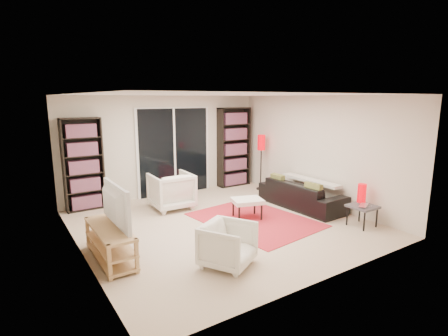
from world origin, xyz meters
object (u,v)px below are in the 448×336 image
(bookshelf_left, at_px, (83,165))
(armchair_front, at_px, (228,245))
(ottoman, at_px, (247,202))
(side_table, at_px, (363,208))
(armchair_back, at_px, (171,191))
(floor_lamp, at_px, (261,148))
(sofa, at_px, (301,194))
(bookshelf_right, at_px, (234,147))
(tv_stand, at_px, (110,243))

(bookshelf_left, relative_size, armchair_front, 2.85)
(ottoman, xyz_separation_m, side_table, (1.52, -1.51, 0.01))
(armchair_back, bearing_deg, armchair_front, 83.37)
(bookshelf_left, relative_size, armchair_back, 2.28)
(side_table, height_order, floor_lamp, floor_lamp)
(sofa, relative_size, ottoman, 2.88)
(bookshelf_right, bearing_deg, armchair_front, -125.79)
(tv_stand, relative_size, ottoman, 1.93)
(ottoman, distance_m, side_table, 2.14)
(tv_stand, bearing_deg, ottoman, 7.01)
(armchair_back, height_order, ottoman, armchair_back)
(floor_lamp, bearing_deg, armchair_front, -135.13)
(sofa, height_order, armchair_front, armchair_front)
(sofa, bearing_deg, tv_stand, 92.48)
(armchair_front, height_order, side_table, armchair_front)
(tv_stand, bearing_deg, bookshelf_left, 85.11)
(floor_lamp, bearing_deg, tv_stand, -156.04)
(ottoman, bearing_deg, floor_lamp, 44.44)
(bookshelf_right, height_order, floor_lamp, bookshelf_right)
(armchair_back, relative_size, armchair_front, 1.25)
(armchair_back, distance_m, side_table, 3.85)
(side_table, bearing_deg, ottoman, 135.25)
(side_table, relative_size, floor_lamp, 0.32)
(bookshelf_left, bearing_deg, armchair_back, -30.90)
(ottoman, xyz_separation_m, floor_lamp, (1.66, 1.63, 0.75))
(armchair_back, distance_m, ottoman, 1.72)
(ottoman, relative_size, side_table, 1.49)
(tv_stand, xyz_separation_m, armchair_back, (1.80, 1.76, 0.13))
(armchair_back, height_order, armchair_front, armchair_back)
(armchair_front, distance_m, side_table, 2.95)
(ottoman, height_order, floor_lamp, floor_lamp)
(armchair_front, bearing_deg, armchair_back, 51.05)
(tv_stand, bearing_deg, sofa, 3.98)
(tv_stand, relative_size, sofa, 0.67)
(bookshelf_left, xyz_separation_m, sofa, (3.97, -2.41, -0.69))
(armchair_front, bearing_deg, bookshelf_right, 24.29)
(bookshelf_right, relative_size, floor_lamp, 1.47)
(armchair_back, distance_m, floor_lamp, 2.73)
(bookshelf_left, relative_size, side_table, 4.23)
(bookshelf_left, distance_m, side_table, 5.64)
(bookshelf_right, height_order, ottoman, bookshelf_right)
(side_table, bearing_deg, bookshelf_right, 93.04)
(bookshelf_left, height_order, tv_stand, bookshelf_left)
(tv_stand, relative_size, floor_lamp, 0.93)
(bookshelf_right, height_order, armchair_front, bookshelf_right)
(armchair_front, bearing_deg, bookshelf_left, 76.34)
(sofa, height_order, side_table, sofa)
(armchair_back, relative_size, floor_lamp, 0.60)
(armchair_front, distance_m, floor_lamp, 4.42)
(bookshelf_right, distance_m, ottoman, 2.79)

